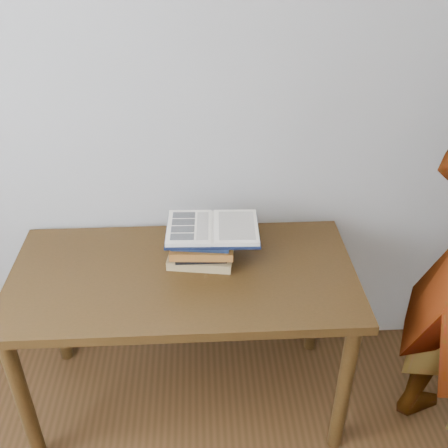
{
  "coord_description": "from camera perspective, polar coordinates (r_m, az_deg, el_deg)",
  "views": [
    {
      "loc": [
        0.07,
        -0.24,
        2.0
      ],
      "look_at": [
        0.16,
        1.4,
        0.93
      ],
      "focal_mm": 42.0,
      "sensor_mm": 36.0,
      "label": 1
    }
  ],
  "objects": [
    {
      "name": "desk",
      "position": [
        2.12,
        -4.39,
        -7.36
      ],
      "size": [
        1.35,
        0.68,
        0.73
      ],
      "color": "#3F270F",
      "rests_on": "ground"
    },
    {
      "name": "book_stack",
      "position": [
        2.08,
        -2.49,
        -2.63
      ],
      "size": [
        0.27,
        0.2,
        0.13
      ],
      "color": "tan",
      "rests_on": "desk"
    },
    {
      "name": "open_book",
      "position": [
        2.05,
        -1.24,
        -0.49
      ],
      "size": [
        0.37,
        0.26,
        0.03
      ],
      "rotation": [
        0.0,
        0.0,
        -0.04
      ],
      "color": "black",
      "rests_on": "book_stack"
    }
  ]
}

